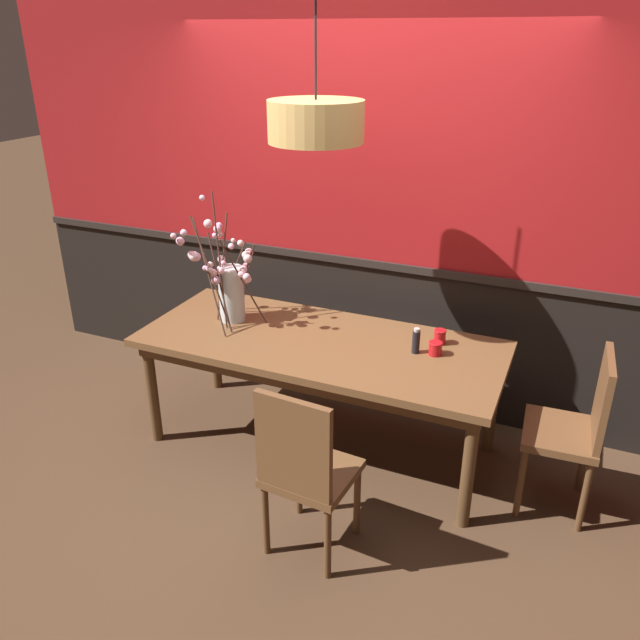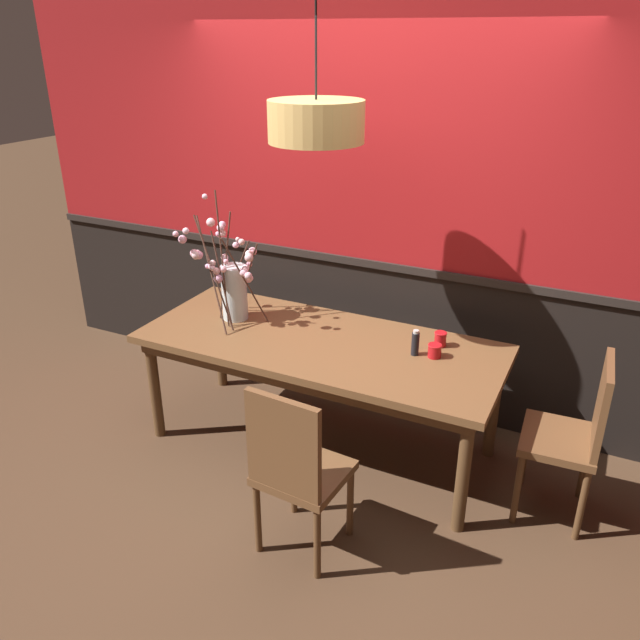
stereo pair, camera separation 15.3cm
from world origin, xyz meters
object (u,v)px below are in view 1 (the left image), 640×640
at_px(chair_far_side_right, 412,326).
at_px(chair_head_east_end, 576,424).
at_px(chair_near_side_right, 304,468).
at_px(pendant_lamp, 316,122).
at_px(vase_with_blossoms, 229,288).
at_px(chair_far_side_left, 332,311).
at_px(candle_holder_nearer_edge, 435,348).
at_px(condiment_bottle, 416,341).
at_px(dining_table, 320,352).
at_px(candle_holder_nearer_center, 440,337).

bearing_deg(chair_far_side_right, chair_head_east_end, -37.15).
height_order(chair_near_side_right, pendant_lamp, pendant_lamp).
bearing_deg(pendant_lamp, chair_head_east_end, -0.59).
bearing_deg(vase_with_blossoms, pendant_lamp, -2.14).
height_order(chair_far_side_left, pendant_lamp, pendant_lamp).
bearing_deg(candle_holder_nearer_edge, condiment_bottle, -169.05).
relative_size(chair_far_side_right, chair_near_side_right, 0.97).
height_order(dining_table, chair_near_side_right, chair_near_side_right).
bearing_deg(chair_head_east_end, pendant_lamp, 179.41).
relative_size(dining_table, candle_holder_nearer_edge, 26.95).
height_order(dining_table, chair_far_side_left, chair_far_side_left).
distance_m(candle_holder_nearer_edge, condiment_bottle, 0.12).
relative_size(dining_table, condiment_bottle, 14.15).
xyz_separation_m(dining_table, candle_holder_nearer_edge, (0.68, 0.10, 0.12)).
bearing_deg(chair_near_side_right, chair_head_east_end, 37.46).
height_order(chair_far_side_left, chair_head_east_end, chair_far_side_left).
relative_size(dining_table, chair_near_side_right, 2.26).
bearing_deg(chair_far_side_right, chair_far_side_left, 178.92).
distance_m(chair_far_side_right, chair_head_east_end, 1.43).
bearing_deg(pendant_lamp, dining_table, -34.92).
bearing_deg(chair_head_east_end, condiment_bottle, 175.85).
height_order(chair_far_side_left, condiment_bottle, chair_far_side_left).
relative_size(chair_far_side_right, chair_far_side_left, 0.97).
relative_size(chair_near_side_right, condiment_bottle, 6.26).
relative_size(condiment_bottle, pendant_lamp, 0.21).
bearing_deg(chair_near_side_right, chair_far_side_left, 108.40).
xyz_separation_m(chair_head_east_end, chair_near_side_right, (-1.17, -0.90, -0.01)).
distance_m(chair_near_side_right, vase_with_blossoms, 1.40).
relative_size(chair_near_side_right, candle_holder_nearer_center, 10.78).
height_order(condiment_bottle, pendant_lamp, pendant_lamp).
distance_m(chair_far_side_left, vase_with_blossoms, 1.01).
relative_size(vase_with_blossoms, candle_holder_nearer_center, 9.31).
xyz_separation_m(dining_table, pendant_lamp, (-0.03, 0.02, 1.34)).
bearing_deg(chair_far_side_right, chair_near_side_right, -91.01).
distance_m(chair_near_side_right, candle_holder_nearer_edge, 1.08).
distance_m(dining_table, condiment_bottle, 0.59).
bearing_deg(pendant_lamp, vase_with_blossoms, 177.86).
bearing_deg(candle_holder_nearer_center, dining_table, -159.87).
distance_m(chair_head_east_end, condiment_bottle, 0.95).
relative_size(chair_far_side_left, pendant_lamp, 1.29).
xyz_separation_m(chair_far_side_right, chair_head_east_end, (1.14, -0.86, 0.00)).
relative_size(candle_holder_nearer_center, condiment_bottle, 0.58).
height_order(chair_far_side_right, candle_holder_nearer_edge, chair_far_side_right).
xyz_separation_m(dining_table, chair_head_east_end, (1.48, 0.01, -0.13)).
distance_m(chair_far_side_left, candle_holder_nearer_edge, 1.27).
xyz_separation_m(vase_with_blossoms, candle_holder_nearer_edge, (1.31, 0.05, -0.18)).
bearing_deg(chair_head_east_end, chair_far_side_right, 142.85).
relative_size(chair_head_east_end, candle_holder_nearer_edge, 11.74).
bearing_deg(candle_holder_nearer_edge, chair_far_side_left, 140.63).
height_order(dining_table, chair_far_side_right, chair_far_side_right).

